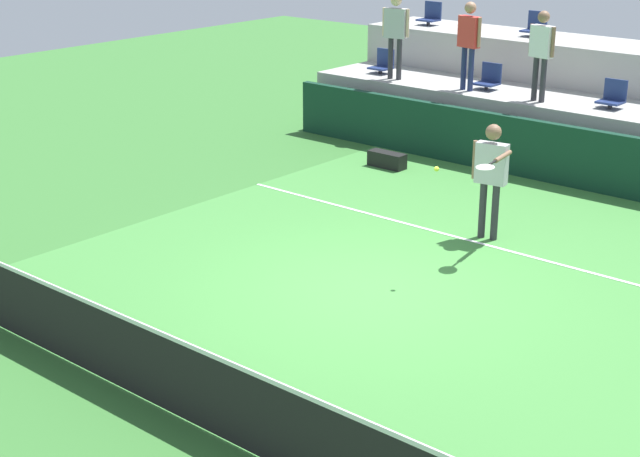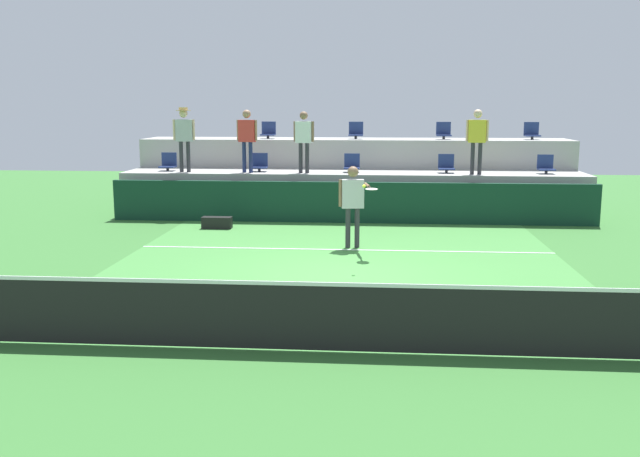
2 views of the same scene
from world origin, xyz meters
name	(u,v)px [view 2 (image 2 of 2)]	position (x,y,z in m)	size (l,w,h in m)	color
ground_plane	(338,276)	(0.00, 0.00, 0.00)	(40.00, 40.00, 0.00)	#336B2D
court_inner_paint	(341,264)	(0.00, 1.00, 0.00)	(9.00, 10.00, 0.01)	#3D7F38
court_service_line	(344,250)	(0.00, 2.40, 0.01)	(9.00, 0.06, 0.00)	white
tennis_net	(321,314)	(0.00, -4.00, 0.50)	(10.48, 0.08, 1.07)	black
sponsor_backboard	(351,202)	(0.00, 6.00, 0.55)	(13.00, 0.16, 1.10)	#0F3323
seating_tier_lower	(352,194)	(0.00, 7.30, 0.62)	(13.00, 1.80, 1.25)	#9E9E99
seating_tier_upper	(355,173)	(0.00, 9.10, 1.05)	(13.00, 1.80, 2.10)	#9E9E99
stadium_chair_lower_far_left	(168,163)	(-5.33, 7.23, 1.46)	(0.44, 0.40, 0.52)	#2D2D33
stadium_chair_lower_left	(260,164)	(-2.66, 7.23, 1.46)	(0.44, 0.40, 0.52)	#2D2D33
stadium_chair_lower_center	(352,164)	(-0.02, 7.23, 1.46)	(0.44, 0.40, 0.52)	#2D2D33
stadium_chair_lower_right	(446,165)	(2.62, 7.23, 1.46)	(0.44, 0.40, 0.52)	#2D2D33
stadium_chair_lower_far_right	(546,166)	(5.35, 7.23, 1.46)	(0.44, 0.40, 0.52)	#2D2D33
stadium_chair_upper_far_left	(184,131)	(-5.34, 9.03, 2.31)	(0.44, 0.40, 0.52)	#2D2D33
stadium_chair_upper_left	(268,132)	(-2.68, 9.03, 2.31)	(0.44, 0.40, 0.52)	#2D2D33
stadium_chair_upper_center	(356,132)	(0.03, 9.03, 2.31)	(0.44, 0.40, 0.52)	#2D2D33
stadium_chair_upper_right	(444,132)	(2.69, 9.03, 2.31)	(0.44, 0.40, 0.52)	#2D2D33
stadium_chair_upper_far_right	(532,132)	(5.31, 9.03, 2.31)	(0.44, 0.40, 0.52)	#2D2D33
tennis_player	(353,198)	(0.18, 2.64, 1.12)	(0.88, 1.21, 1.81)	#2D2D33
spectator_with_hat	(184,132)	(-4.73, 6.85, 2.37)	(0.61, 0.50, 1.81)	#2D2D33
spectator_in_grey	(247,135)	(-2.94, 6.85, 2.31)	(0.61, 0.27, 1.74)	navy
spectator_leaning_on_rail	(304,136)	(-1.34, 6.85, 2.28)	(0.60, 0.27, 1.70)	#2D2D33
spectator_in_white	(477,135)	(3.39, 6.85, 2.32)	(0.61, 0.26, 1.76)	#2D2D33
tennis_ball	(364,186)	(0.45, 0.76, 1.59)	(0.07, 0.07, 0.07)	#CCE033
equipment_bag	(217,223)	(-3.38, 4.83, 0.15)	(0.76, 0.28, 0.30)	black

